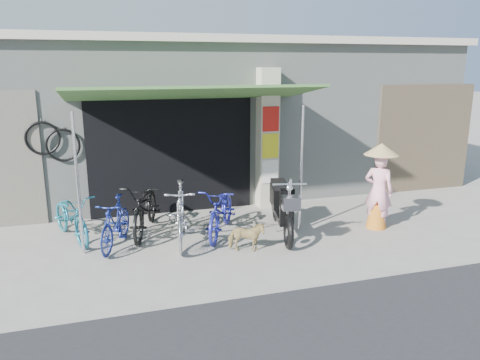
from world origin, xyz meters
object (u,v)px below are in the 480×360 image
object	(u,v)px
moped	(282,206)
bike_blue	(115,223)
bike_black	(146,207)
bike_silver	(181,214)
nun	(379,186)
bike_teal	(71,216)
bike_navy	(222,210)
street_dog	(246,237)

from	to	relation	value
moped	bike_blue	bearing A→B (deg)	-170.70
bike_black	bike_silver	xyz separation A→B (m)	(0.53, -0.70, 0.03)
bike_blue	bike_silver	xyz separation A→B (m)	(1.10, -0.14, 0.10)
nun	bike_teal	bearing A→B (deg)	34.33
moped	bike_black	bearing A→B (deg)	175.76
bike_silver	bike_navy	xyz separation A→B (m)	(0.79, 0.21, -0.07)
bike_teal	nun	bearing A→B (deg)	-31.19
bike_blue	nun	world-z (taller)	nun
bike_silver	moped	xyz separation A→B (m)	(1.87, -0.05, -0.01)
bike_silver	bike_navy	size ratio (longest dim) A/B	1.00
bike_silver	bike_teal	bearing A→B (deg)	169.38
bike_navy	nun	size ratio (longest dim) A/B	1.08
nun	street_dog	bearing A→B (deg)	53.32
bike_blue	bike_navy	xyz separation A→B (m)	(1.89, 0.07, 0.03)
bike_black	street_dog	world-z (taller)	bike_black
bike_navy	moped	world-z (taller)	moped
bike_black	moped	xyz separation A→B (m)	(2.40, -0.74, 0.02)
bike_silver	street_dog	size ratio (longest dim) A/B	2.90
moped	nun	bearing A→B (deg)	5.22
bike_blue	bike_black	distance (m)	0.80
bike_black	bike_navy	xyz separation A→B (m)	(1.32, -0.49, -0.03)
bike_blue	bike_silver	bearing A→B (deg)	13.63
bike_blue	nun	size ratio (longest dim) A/B	0.88
bike_teal	nun	world-z (taller)	nun
bike_black	nun	bearing A→B (deg)	3.39
bike_navy	street_dog	bearing A→B (deg)	-52.48
street_dog	nun	xyz separation A→B (m)	(2.76, 0.42, 0.56)
bike_blue	bike_silver	world-z (taller)	bike_silver
bike_silver	street_dog	world-z (taller)	bike_silver
bike_black	bike_navy	world-z (taller)	bike_black
bike_navy	moped	distance (m)	1.11
street_dog	bike_teal	bearing A→B (deg)	81.74
bike_teal	bike_black	bearing A→B (deg)	-22.19
bike_black	nun	xyz separation A→B (m)	(4.27, -0.99, 0.32)
bike_teal	street_dog	world-z (taller)	bike_teal
bike_black	bike_silver	bearing A→B (deg)	-35.98
bike_teal	moped	bearing A→B (deg)	-32.55
bike_blue	nun	bearing A→B (deg)	15.79
bike_teal	moped	size ratio (longest dim) A/B	0.83
bike_blue	bike_navy	bearing A→B (deg)	22.97
bike_blue	bike_black	world-z (taller)	bike_black
bike_navy	bike_teal	bearing A→B (deg)	-164.80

